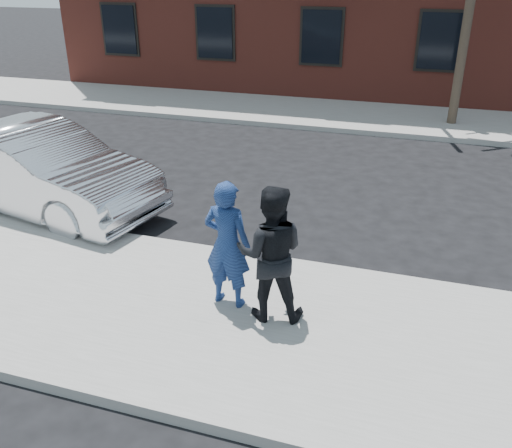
% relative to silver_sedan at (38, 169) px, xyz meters
% --- Properties ---
extents(ground, '(100.00, 100.00, 0.00)m').
position_rel_silver_sedan_xyz_m(ground, '(3.17, -2.30, -0.83)').
color(ground, black).
rests_on(ground, ground).
extents(near_sidewalk, '(50.00, 3.50, 0.15)m').
position_rel_silver_sedan_xyz_m(near_sidewalk, '(3.17, -2.55, -0.76)').
color(near_sidewalk, gray).
rests_on(near_sidewalk, ground).
extents(near_curb, '(50.00, 0.10, 0.15)m').
position_rel_silver_sedan_xyz_m(near_curb, '(3.17, -0.75, -0.76)').
color(near_curb, '#999691').
rests_on(near_curb, ground).
extents(far_sidewalk, '(50.00, 3.50, 0.15)m').
position_rel_silver_sedan_xyz_m(far_sidewalk, '(3.17, 8.95, -0.76)').
color(far_sidewalk, gray).
rests_on(far_sidewalk, ground).
extents(far_curb, '(50.00, 0.10, 0.15)m').
position_rel_silver_sedan_xyz_m(far_curb, '(3.17, 7.15, -0.76)').
color(far_curb, '#999691').
rests_on(far_curb, ground).
extents(silver_sedan, '(5.31, 2.73, 1.67)m').
position_rel_silver_sedan_xyz_m(silver_sedan, '(0.00, 0.00, 0.00)').
color(silver_sedan, silver).
rests_on(silver_sedan, ground).
extents(man_hoodie, '(0.69, 0.54, 1.78)m').
position_rel_silver_sedan_xyz_m(man_hoodie, '(4.67, -2.16, 0.21)').
color(man_hoodie, navy).
rests_on(man_hoodie, near_sidewalk).
extents(man_peacoat, '(1.02, 0.87, 1.83)m').
position_rel_silver_sedan_xyz_m(man_peacoat, '(5.30, -2.27, 0.23)').
color(man_peacoat, black).
rests_on(man_peacoat, near_sidewalk).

